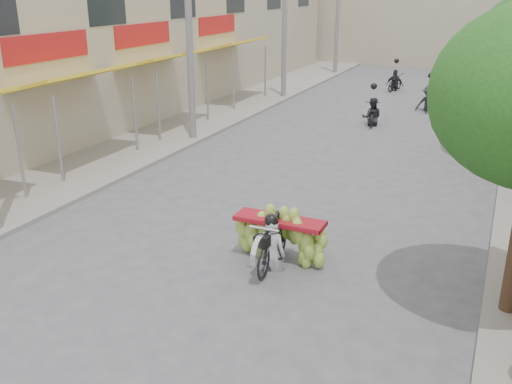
# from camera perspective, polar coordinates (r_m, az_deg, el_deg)

# --- Properties ---
(ground) EXTENTS (120.00, 120.00, 0.00)m
(ground) POSITION_cam_1_polar(r_m,az_deg,el_deg) (9.15, -14.80, -16.67)
(ground) COLOR #57565C
(ground) RESTS_ON ground
(sidewalk_left) EXTENTS (4.00, 60.00, 0.12)m
(sidewalk_left) POSITION_cam_1_polar(r_m,az_deg,el_deg) (24.33, -6.03, 7.33)
(sidewalk_left) COLOR gray
(sidewalk_left) RESTS_ON ground
(shophouse_row_left) EXTENTS (9.77, 40.00, 6.00)m
(shophouse_row_left) POSITION_cam_1_polar(r_m,az_deg,el_deg) (25.93, -17.34, 13.93)
(shophouse_row_left) COLOR tan
(shophouse_row_left) RESTS_ON ground
(far_building) EXTENTS (20.00, 6.00, 7.00)m
(far_building) POSITION_cam_1_polar(r_m,az_deg,el_deg) (43.86, 18.33, 16.64)
(far_building) COLOR tan
(far_building) RESTS_ON ground
(utility_pole_mid) EXTENTS (0.60, 0.24, 8.00)m
(utility_pole_mid) POSITION_cam_1_polar(r_m,az_deg,el_deg) (20.39, -6.72, 16.14)
(utility_pole_mid) COLOR slate
(utility_pole_mid) RESTS_ON ground
(utility_pole_far) EXTENTS (0.60, 0.24, 8.00)m
(utility_pole_far) POSITION_cam_1_polar(r_m,az_deg,el_deg) (28.51, 2.88, 17.32)
(utility_pole_far) COLOR slate
(utility_pole_far) RESTS_ON ground
(utility_pole_back) EXTENTS (0.60, 0.24, 8.00)m
(utility_pole_back) POSITION_cam_1_polar(r_m,az_deg,el_deg) (37.03, 8.20, 17.77)
(utility_pole_back) COLOR slate
(utility_pole_back) RESTS_ON ground
(banana_motorbike) EXTENTS (2.20, 1.92, 1.96)m
(banana_motorbike) POSITION_cam_1_polar(r_m,az_deg,el_deg) (11.43, 1.94, -4.24)
(banana_motorbike) COLOR black
(banana_motorbike) RESTS_ON ground
(bg_motorbike_a) EXTENTS (0.91, 1.64, 1.95)m
(bg_motorbike_a) POSITION_cam_1_polar(r_m,az_deg,el_deg) (23.56, 11.56, 8.34)
(bg_motorbike_a) COLOR black
(bg_motorbike_a) RESTS_ON ground
(bg_motorbike_b) EXTENTS (1.10, 1.72, 1.95)m
(bg_motorbike_b) POSITION_cam_1_polar(r_m,az_deg,el_deg) (26.93, 16.93, 9.52)
(bg_motorbike_b) COLOR black
(bg_motorbike_b) RESTS_ON ground
(bg_motorbike_c) EXTENTS (1.05, 1.69, 1.95)m
(bg_motorbike_c) POSITION_cam_1_polar(r_m,az_deg,el_deg) (31.81, 13.77, 11.22)
(bg_motorbike_c) COLOR black
(bg_motorbike_c) RESTS_ON ground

